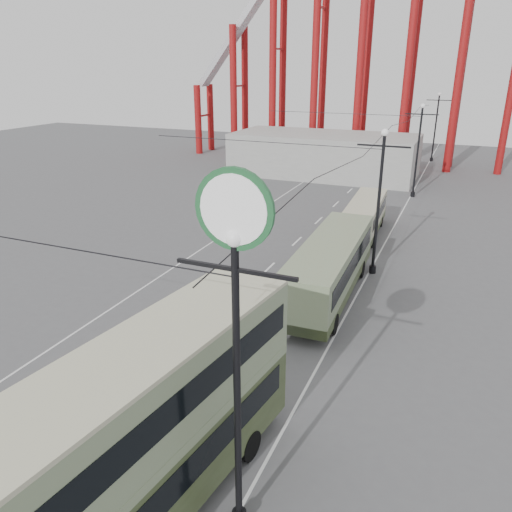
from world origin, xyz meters
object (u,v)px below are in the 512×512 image
at_px(lamp_post_near, 235,286).
at_px(single_decker_green, 330,266).
at_px(pedestrian, 261,312).
at_px(double_decker_bus, 157,419).
at_px(single_decker_cream, 365,215).

relative_size(lamp_post_near, single_decker_green, 0.88).
relative_size(single_decker_green, pedestrian, 7.75).
xyz_separation_m(lamp_post_near, double_decker_bus, (-2.45, -0.32, -4.54)).
bearing_deg(lamp_post_near, double_decker_bus, -172.63).
xyz_separation_m(double_decker_bus, pedestrian, (-1.61, 11.88, -2.53)).
xyz_separation_m(single_decker_green, single_decker_cream, (-0.45, 12.46, -0.36)).
height_order(single_decker_cream, pedestrian, single_decker_cream).
xyz_separation_m(lamp_post_near, pedestrian, (-4.06, 11.57, -7.07)).
height_order(lamp_post_near, single_decker_green, lamp_post_near).
height_order(lamp_post_near, pedestrian, lamp_post_near).
bearing_deg(double_decker_bus, single_decker_green, 94.96).
bearing_deg(pedestrian, single_decker_cream, -92.12).
xyz_separation_m(single_decker_green, pedestrian, (-2.34, -4.71, -1.16)).
bearing_deg(single_decker_green, double_decker_bus, -94.15).
distance_m(double_decker_bus, single_decker_green, 16.66).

